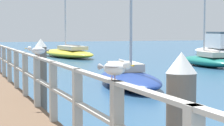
% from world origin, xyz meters
% --- Properties ---
extents(pier_railing, '(0.12, 23.43, 1.05)m').
position_xyz_m(pier_railing, '(1.10, 12.45, 1.18)').
color(pier_railing, '#B2ADA3').
rests_on(pier_railing, pier_deck).
extents(dock_piling_far, '(0.29, 0.29, 1.92)m').
position_xyz_m(dock_piling_far, '(1.48, 10.09, 0.97)').
color(dock_piling_far, '#6B6056').
rests_on(dock_piling_far, ground_plane).
extents(seagull_foreground, '(0.28, 0.44, 0.21)m').
position_xyz_m(seagull_foreground, '(1.11, 3.99, 1.72)').
color(seagull_foreground, white).
rests_on(seagull_foreground, pier_railing).
extents(seagull_background, '(0.48, 0.21, 0.21)m').
position_xyz_m(seagull_background, '(1.10, 8.37, 1.72)').
color(seagull_background, white).
rests_on(seagull_background, pier_railing).
extents(boat_2, '(3.99, 8.51, 2.01)m').
position_xyz_m(boat_2, '(19.72, 29.50, 0.67)').
color(boat_2, white).
rests_on(boat_2, ground_plane).
extents(boat_3, '(2.71, 5.68, 6.75)m').
position_xyz_m(boat_3, '(5.68, 14.66, 0.36)').
color(boat_3, navy).
rests_on(boat_3, ground_plane).
extents(boat_4, '(3.63, 8.12, 8.49)m').
position_xyz_m(boat_4, '(7.96, 32.69, 0.38)').
color(boat_4, gold).
rests_on(boat_4, ground_plane).
extents(boat_5, '(1.92, 5.22, 7.02)m').
position_xyz_m(boat_5, '(13.51, 21.56, 0.38)').
color(boat_5, '#197266').
rests_on(boat_5, ground_plane).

